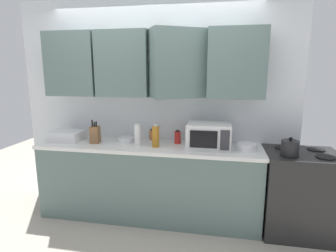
% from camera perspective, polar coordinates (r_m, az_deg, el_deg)
% --- Properties ---
extents(ground_plane, '(8.00, 8.00, 0.00)m').
position_cam_1_polar(ground_plane, '(3.02, -7.40, -24.12)').
color(ground_plane, '#B2A899').
extents(wall_back_with_cabinets, '(3.47, 0.59, 2.60)m').
position_cam_1_polar(wall_back_with_cabinets, '(3.36, -3.19, 8.42)').
color(wall_back_with_cabinets, white).
rests_on(wall_back_with_cabinets, ground_plane).
extents(counter_run, '(2.60, 0.63, 0.90)m').
position_cam_1_polar(counter_run, '(3.39, -3.90, -11.16)').
color(counter_run, slate).
rests_on(counter_run, ground_plane).
extents(stove_range, '(0.76, 0.64, 0.91)m').
position_cam_1_polar(stove_range, '(3.40, 25.42, -12.28)').
color(stove_range, black).
rests_on(stove_range, ground_plane).
extents(kettle, '(0.17, 0.17, 0.19)m').
position_cam_1_polar(kettle, '(3.06, 23.85, -4.10)').
color(kettle, black).
rests_on(kettle, stove_range).
extents(microwave, '(0.48, 0.37, 0.28)m').
position_cam_1_polar(microwave, '(3.11, 8.42, -1.97)').
color(microwave, silver).
rests_on(microwave, counter_run).
extents(dish_rack, '(0.38, 0.30, 0.12)m').
position_cam_1_polar(dish_rack, '(3.63, -20.18, -1.89)').
color(dish_rack, silver).
rests_on(dish_rack, counter_run).
extents(knife_block, '(0.11, 0.13, 0.28)m').
position_cam_1_polar(knife_block, '(3.41, -14.79, -1.68)').
color(knife_block, brown).
rests_on(knife_block, counter_run).
extents(bottle_red_sauce, '(0.07, 0.07, 0.16)m').
position_cam_1_polar(bottle_red_sauce, '(3.28, 1.98, -2.32)').
color(bottle_red_sauce, red).
rests_on(bottle_red_sauce, counter_run).
extents(bottle_spice_jar, '(0.06, 0.06, 0.14)m').
position_cam_1_polar(bottle_spice_jar, '(3.45, -3.37, -1.82)').
color(bottle_spice_jar, '#BC6638').
rests_on(bottle_spice_jar, counter_run).
extents(bottle_white_jar, '(0.07, 0.07, 0.26)m').
position_cam_1_polar(bottle_white_jar, '(3.19, -6.31, -1.85)').
color(bottle_white_jar, white).
rests_on(bottle_white_jar, counter_run).
extents(bottle_amber_vinegar, '(0.08, 0.08, 0.26)m').
position_cam_1_polar(bottle_amber_vinegar, '(3.12, -2.58, -2.13)').
color(bottle_amber_vinegar, '#AD701E').
rests_on(bottle_amber_vinegar, counter_run).
extents(bowl_ceramic_small, '(0.20, 0.20, 0.06)m').
position_cam_1_polar(bowl_ceramic_small, '(3.39, -8.56, -2.77)').
color(bowl_ceramic_small, silver).
rests_on(bowl_ceramic_small, counter_run).
extents(bowl_mixing_large, '(0.21, 0.21, 0.07)m').
position_cam_1_polar(bowl_mixing_large, '(3.12, 15.91, -4.18)').
color(bowl_mixing_large, silver).
rests_on(bowl_mixing_large, counter_run).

